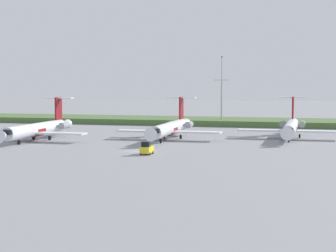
{
  "coord_description": "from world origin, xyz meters",
  "views": [
    {
      "loc": [
        31.12,
        -99.53,
        12.71
      ],
      "look_at": [
        0.0,
        21.39,
        3.0
      ],
      "focal_mm": 61.98,
      "sensor_mm": 36.0,
      "label": 1
    }
  ],
  "objects_px": {
    "regional_jet_third": "(170,128)",
    "regional_jet_fourth": "(291,127)",
    "regional_jet_second": "(38,129)",
    "baggage_tug": "(147,149)",
    "antenna_mast": "(222,96)"
  },
  "relations": [
    {
      "from": "regional_jet_second",
      "to": "regional_jet_fourth",
      "type": "relative_size",
      "value": 1.0
    },
    {
      "from": "antenna_mast",
      "to": "baggage_tug",
      "type": "distance_m",
      "value": 70.43
    },
    {
      "from": "regional_jet_fourth",
      "to": "baggage_tug",
      "type": "bearing_deg",
      "value": -123.51
    },
    {
      "from": "regional_jet_third",
      "to": "regional_jet_fourth",
      "type": "height_order",
      "value": "same"
    },
    {
      "from": "antenna_mast",
      "to": "baggage_tug",
      "type": "height_order",
      "value": "antenna_mast"
    },
    {
      "from": "baggage_tug",
      "to": "antenna_mast",
      "type": "bearing_deg",
      "value": 88.54
    },
    {
      "from": "regional_jet_second",
      "to": "regional_jet_fourth",
      "type": "xyz_separation_m",
      "value": [
        52.11,
        18.08,
        0.0
      ]
    },
    {
      "from": "regional_jet_fourth",
      "to": "antenna_mast",
      "type": "xyz_separation_m",
      "value": [
        -21.16,
        35.38,
        5.77
      ]
    },
    {
      "from": "regional_jet_third",
      "to": "regional_jet_fourth",
      "type": "distance_m",
      "value": 26.68
    },
    {
      "from": "regional_jet_second",
      "to": "antenna_mast",
      "type": "xyz_separation_m",
      "value": [
        30.96,
        53.47,
        5.77
      ]
    },
    {
      "from": "regional_jet_second",
      "to": "baggage_tug",
      "type": "bearing_deg",
      "value": -29.58
    },
    {
      "from": "regional_jet_third",
      "to": "regional_jet_fourth",
      "type": "relative_size",
      "value": 1.0
    },
    {
      "from": "regional_jet_third",
      "to": "baggage_tug",
      "type": "relative_size",
      "value": 9.69
    },
    {
      "from": "regional_jet_fourth",
      "to": "antenna_mast",
      "type": "bearing_deg",
      "value": 120.87
    },
    {
      "from": "regional_jet_third",
      "to": "regional_jet_fourth",
      "type": "xyz_separation_m",
      "value": [
        25.34,
        8.34,
        0.0
      ]
    }
  ]
}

